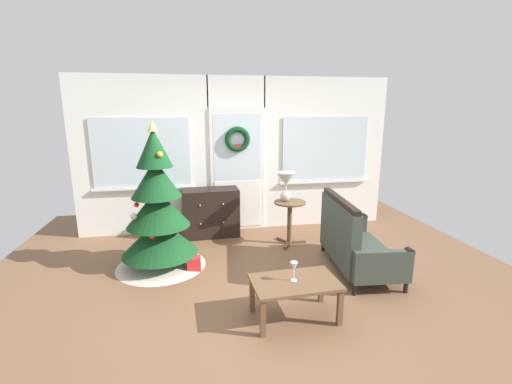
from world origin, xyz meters
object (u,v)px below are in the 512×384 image
Objects in this scene: settee_sofa at (353,242)px; coffee_table at (295,286)px; wine_glass at (294,267)px; christmas_tree at (158,216)px; gift_box at (194,263)px; side_table at (290,214)px; dresser_cabinet at (211,213)px; table_lamp at (286,183)px.

settee_sofa is 1.38m from coffee_table.
christmas_tree is at bearing 133.91° from wine_glass.
settee_sofa is 2.06m from gift_box.
coffee_table is at bearing -29.44° from wine_glass.
gift_box is (0.43, -0.20, -0.60)m from christmas_tree.
side_table is 3.45× the size of wine_glass.
dresser_cabinet is at bearing 105.47° from coffee_table.
table_lamp is at bearing 120.68° from settee_sofa.
dresser_cabinet is 4.72× the size of wine_glass.
coffee_table is (-1.03, -0.92, -0.04)m from settee_sofa.
coffee_table is 1.61m from gift_box.
coffee_table is at bearing -52.03° from gift_box.
christmas_tree is 0.77m from gift_box.
gift_box is at bearing 127.97° from coffee_table.
wine_glass is (-0.43, -1.95, -0.42)m from table_lamp.
gift_box is (-1.45, -0.67, -0.39)m from side_table.
christmas_tree is at bearing 134.02° from coffee_table.
christmas_tree reaches higher than gift_box.
side_table is 3.84× the size of gift_box.
wine_glass is at bearing 150.56° from coffee_table.
side_table is (1.17, -0.58, 0.09)m from dresser_cabinet.
wine_glass is (-0.49, -1.91, 0.06)m from side_table.
table_lamp reaches higher than dresser_cabinet.
side_table is 0.48m from table_lamp.
coffee_table is (-0.47, -1.92, -0.14)m from side_table.
settee_sofa is 1.40m from wine_glass.
table_lamp is 2.51× the size of gift_box.
coffee_table is at bearing -103.86° from side_table.
gift_box is (-0.29, -1.25, -0.30)m from dresser_cabinet.
side_table is 1.53× the size of table_lamp.
gift_box is at bearing -155.39° from side_table.
coffee_table is (-0.41, -1.96, -0.62)m from table_lamp.
side_table is 1.65m from gift_box.
christmas_tree is 9.67× the size of wine_glass.
wine_glass is at bearing -74.75° from dresser_cabinet.
table_lamp is 2.26× the size of wine_glass.
settee_sofa is 1.67× the size of coffee_table.
side_table is 0.78× the size of coffee_table.
christmas_tree reaches higher than table_lamp.
table_lamp reaches higher than side_table.
gift_box is at bearing -102.91° from dresser_cabinet.
dresser_cabinet is 1.31m from side_table.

